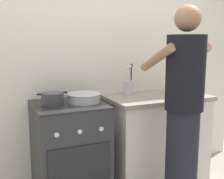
# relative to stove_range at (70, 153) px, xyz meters

# --- Properties ---
(back_wall) EXTENTS (3.20, 0.10, 2.50)m
(back_wall) POSITION_rel_stove_range_xyz_m (0.55, 0.35, 0.80)
(back_wall) COLOR silver
(back_wall) RESTS_ON ground
(countertop) EXTENTS (1.00, 0.60, 0.90)m
(countertop) POSITION_rel_stove_range_xyz_m (0.90, 0.00, 0.00)
(countertop) COLOR silver
(countertop) RESTS_ON ground
(stove_range) EXTENTS (0.60, 0.62, 0.90)m
(stove_range) POSITION_rel_stove_range_xyz_m (0.00, 0.00, 0.00)
(stove_range) COLOR #2D2D33
(stove_range) RESTS_ON ground
(pot) EXTENTS (0.25, 0.19, 0.11)m
(pot) POSITION_rel_stove_range_xyz_m (-0.14, -0.02, 0.51)
(pot) COLOR #38383D
(pot) RESTS_ON stove_range
(mixing_bowl) EXTENTS (0.30, 0.30, 0.08)m
(mixing_bowl) POSITION_rel_stove_range_xyz_m (0.14, -0.00, 0.50)
(mixing_bowl) COLOR #B7B7BC
(mixing_bowl) RESTS_ON stove_range
(utensil_crock) EXTENTS (0.10, 0.10, 0.31)m
(utensil_crock) POSITION_rel_stove_range_xyz_m (0.68, 0.17, 0.54)
(utensil_crock) COLOR silver
(utensil_crock) RESTS_ON countertop
(spice_bottle) EXTENTS (0.04, 0.04, 0.08)m
(spice_bottle) POSITION_rel_stove_range_xyz_m (0.98, -0.05, 0.49)
(spice_bottle) COLOR silver
(spice_bottle) RESTS_ON countertop
(oil_bottle) EXTENTS (0.06, 0.06, 0.24)m
(oil_bottle) POSITION_rel_stove_range_xyz_m (1.13, 0.02, 0.55)
(oil_bottle) COLOR gold
(oil_bottle) RESTS_ON countertop
(person) EXTENTS (0.41, 0.50, 1.70)m
(person) POSITION_rel_stove_range_xyz_m (0.77, -0.58, 0.41)
(person) COLOR black
(person) RESTS_ON ground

